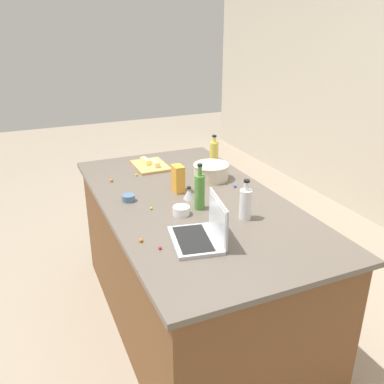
% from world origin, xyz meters
% --- Properties ---
extents(ground_plane, '(12.00, 12.00, 0.00)m').
position_xyz_m(ground_plane, '(0.00, 0.00, 0.00)').
color(ground_plane, gray).
extents(island_counter, '(1.95, 1.04, 0.90)m').
position_xyz_m(island_counter, '(0.00, 0.00, 0.45)').
color(island_counter, brown).
rests_on(island_counter, ground).
extents(laptop, '(0.35, 0.28, 0.22)m').
position_xyz_m(laptop, '(0.48, -0.15, 0.95)').
color(laptop, '#B7B7BC').
rests_on(laptop, island_counter).
extents(mixing_bowl_large, '(0.24, 0.24, 0.11)m').
position_xyz_m(mixing_bowl_large, '(-0.27, 0.26, 0.96)').
color(mixing_bowl_large, beige).
rests_on(mixing_bowl_large, island_counter).
extents(bottle_olive, '(0.06, 0.06, 0.27)m').
position_xyz_m(bottle_olive, '(0.13, -0.01, 1.01)').
color(bottle_olive, '#4C8C38').
rests_on(bottle_olive, island_counter).
extents(bottle_vinegar, '(0.07, 0.07, 0.22)m').
position_xyz_m(bottle_vinegar, '(0.35, 0.16, 0.99)').
color(bottle_vinegar, white).
rests_on(bottle_vinegar, island_counter).
extents(bottle_oil, '(0.07, 0.07, 0.20)m').
position_xyz_m(bottle_oil, '(-0.60, 0.45, 0.98)').
color(bottle_oil, '#DBC64C').
rests_on(bottle_oil, island_counter).
extents(cutting_board, '(0.31, 0.23, 0.02)m').
position_xyz_m(cutting_board, '(-0.67, -0.04, 0.91)').
color(cutting_board, tan).
rests_on(cutting_board, island_counter).
extents(butter_stick_left, '(0.11, 0.05, 0.04)m').
position_xyz_m(butter_stick_left, '(-0.71, -0.06, 0.94)').
color(butter_stick_left, '#F4E58C').
rests_on(butter_stick_left, cutting_board).
extents(butter_stick_right, '(0.11, 0.04, 0.04)m').
position_xyz_m(butter_stick_right, '(-0.63, -0.02, 0.94)').
color(butter_stick_right, '#F4E58C').
rests_on(butter_stick_right, cutting_board).
extents(ramekin_small, '(0.10, 0.10, 0.05)m').
position_xyz_m(ramekin_small, '(0.16, -0.14, 0.92)').
color(ramekin_small, white).
rests_on(ramekin_small, island_counter).
extents(ramekin_medium, '(0.08, 0.08, 0.04)m').
position_xyz_m(ramekin_medium, '(-0.13, -0.35, 0.92)').
color(ramekin_medium, slate).
rests_on(ramekin_medium, island_counter).
extents(kitchen_timer, '(0.07, 0.07, 0.08)m').
position_xyz_m(kitchen_timer, '(-0.02, -0.01, 0.94)').
color(kitchen_timer, '#B2B2B7').
rests_on(kitchen_timer, island_counter).
extents(candy_bag, '(0.09, 0.06, 0.17)m').
position_xyz_m(candy_bag, '(-0.15, -0.03, 0.99)').
color(candy_bag, gold).
rests_on(candy_bag, island_counter).
extents(candy_0, '(0.02, 0.02, 0.02)m').
position_xyz_m(candy_0, '(-0.07, 0.33, 0.91)').
color(candy_0, blue).
rests_on(candy_0, island_counter).
extents(candy_1, '(0.01, 0.01, 0.01)m').
position_xyz_m(candy_1, '(0.03, -0.27, 0.91)').
color(candy_1, yellow).
rests_on(candy_1, island_counter).
extents(candy_2, '(0.02, 0.02, 0.02)m').
position_xyz_m(candy_2, '(0.47, -0.37, 0.91)').
color(candy_2, red).
rests_on(candy_2, island_counter).
extents(candy_3, '(0.02, 0.02, 0.02)m').
position_xyz_m(candy_3, '(0.37, -0.43, 0.91)').
color(candy_3, orange).
rests_on(candy_3, island_counter).
extents(candy_4, '(0.02, 0.02, 0.02)m').
position_xyz_m(candy_4, '(-0.48, -0.37, 0.91)').
color(candy_4, orange).
rests_on(candy_4, island_counter).
extents(candy_5, '(0.02, 0.02, 0.02)m').
position_xyz_m(candy_5, '(-0.52, -0.19, 0.91)').
color(candy_5, yellow).
rests_on(candy_5, island_counter).
extents(candy_6, '(0.02, 0.02, 0.02)m').
position_xyz_m(candy_6, '(0.48, -0.04, 0.91)').
color(candy_6, red).
rests_on(candy_6, island_counter).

